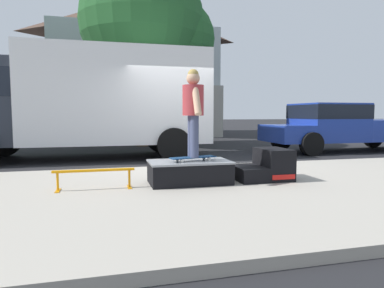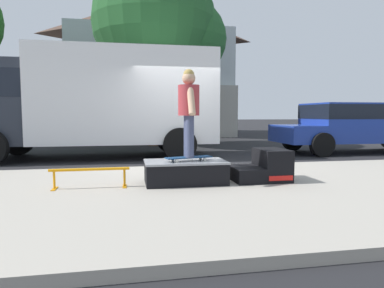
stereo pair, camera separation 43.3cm
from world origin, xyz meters
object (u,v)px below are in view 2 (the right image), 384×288
skate_box (185,171)px  street_tree_main (161,26)px  grind_rail (90,173)px  pickup_truck_blue (356,125)px  skater_kid (189,106)px  kicker_ramp (264,167)px  skateboard (189,158)px  box_truck (91,99)px

skate_box → street_tree_main: size_ratio=0.18×
skate_box → grind_rail: 1.52m
skate_box → street_tree_main: bearing=87.0°
grind_rail → pickup_truck_blue: size_ratio=0.21×
skater_kid → pickup_truck_blue: size_ratio=0.25×
kicker_ramp → skateboard: size_ratio=1.17×
street_tree_main → kicker_ramp: bearing=-83.4°
skate_box → grind_rail: size_ratio=1.10×
pickup_truck_blue → street_tree_main: street_tree_main is taller
kicker_ramp → pickup_truck_blue: bearing=42.0°
kicker_ramp → box_truck: box_truck is taller
box_truck → grind_rail: bearing=-84.9°
kicker_ramp → pickup_truck_blue: size_ratio=0.17×
skate_box → skateboard: skateboard is taller
skate_box → skater_kid: bearing=-34.4°
skater_kid → box_truck: 5.11m
kicker_ramp → skateboard: bearing=-178.5°
skate_box → box_truck: bearing=112.5°
pickup_truck_blue → street_tree_main: (-6.03, 3.59, 3.78)m
kicker_ramp → street_tree_main: size_ratio=0.13×
grind_rail → skateboard: skateboard is taller
box_truck → street_tree_main: 5.17m
skate_box → skateboard: bearing=-34.4°
skateboard → grind_rail: bearing=-177.9°
kicker_ramp → skater_kid: size_ratio=0.66×
skater_kid → street_tree_main: bearing=87.4°
skater_kid → box_truck: (-1.99, 4.70, 0.30)m
pickup_truck_blue → skateboard: bearing=-144.2°
skateboard → pickup_truck_blue: size_ratio=0.14×
skate_box → skater_kid: 1.08m
box_truck → pickup_truck_blue: (8.39, -0.09, -0.81)m
skateboard → skater_kid: skater_kid is taller
box_truck → street_tree_main: street_tree_main is taller
street_tree_main → grind_rail: bearing=-103.2°
kicker_ramp → grind_rail: bearing=-178.1°
skater_kid → box_truck: size_ratio=0.21×
skate_box → skater_kid: size_ratio=0.94×
skater_kid → street_tree_main: street_tree_main is taller
kicker_ramp → box_truck: bearing=125.4°
street_tree_main → pickup_truck_blue: bearing=-30.8°
box_truck → skateboard: bearing=-67.1°
kicker_ramp → pickup_truck_blue: 6.86m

